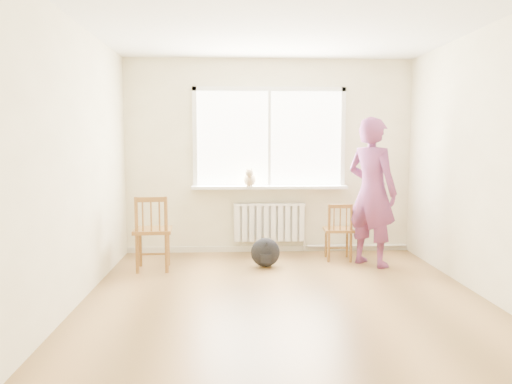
{
  "coord_description": "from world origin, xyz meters",
  "views": [
    {
      "loc": [
        -0.51,
        -4.73,
        1.56
      ],
      "look_at": [
        -0.23,
        1.2,
        0.96
      ],
      "focal_mm": 35.0,
      "sensor_mm": 36.0,
      "label": 1
    }
  ],
  "objects": [
    {
      "name": "person",
      "position": [
        1.23,
        1.4,
        0.93
      ],
      "size": [
        0.78,
        0.81,
        1.86
      ],
      "primitive_type": "imported",
      "rotation": [
        0.0,
        0.0,
        2.27
      ],
      "color": "#B93D3F",
      "rests_on": "floor"
    },
    {
      "name": "heating_pipe",
      "position": [
        1.25,
        2.19,
        0.08
      ],
      "size": [
        1.4,
        0.04,
        0.04
      ],
      "primitive_type": "cylinder",
      "rotation": [
        0.0,
        1.57,
        0.0
      ],
      "color": "silver",
      "rests_on": "back_wall"
    },
    {
      "name": "window",
      "position": [
        0.0,
        2.22,
        1.66
      ],
      "size": [
        2.12,
        0.05,
        1.42
      ],
      "color": "white",
      "rests_on": "back_wall"
    },
    {
      "name": "windowsill",
      "position": [
        0.0,
        2.14,
        0.93
      ],
      "size": [
        2.15,
        0.22,
        0.04
      ],
      "primitive_type": "cube",
      "color": "white",
      "rests_on": "back_wall"
    },
    {
      "name": "ceiling",
      "position": [
        0.0,
        0.0,
        2.7
      ],
      "size": [
        4.5,
        4.5,
        0.0
      ],
      "primitive_type": "plane",
      "rotation": [
        3.14,
        0.0,
        0.0
      ],
      "color": "white",
      "rests_on": "back_wall"
    },
    {
      "name": "backpack",
      "position": [
        -0.11,
        1.37,
        0.18
      ],
      "size": [
        0.37,
        0.28,
        0.36
      ],
      "primitive_type": "ellipsoid",
      "rotation": [
        0.0,
        0.0,
        -0.03
      ],
      "color": "black",
      "rests_on": "floor"
    },
    {
      "name": "floor",
      "position": [
        0.0,
        0.0,
        0.0
      ],
      "size": [
        4.5,
        4.5,
        0.0
      ],
      "primitive_type": "plane",
      "color": "#A37643",
      "rests_on": "ground"
    },
    {
      "name": "cat",
      "position": [
        -0.28,
        2.05,
        1.06
      ],
      "size": [
        0.19,
        0.39,
        0.26
      ],
      "rotation": [
        0.0,
        0.0,
        -0.08
      ],
      "color": "beige",
      "rests_on": "windowsill"
    },
    {
      "name": "baseboard",
      "position": [
        0.0,
        2.23,
        0.04
      ],
      "size": [
        4.0,
        0.03,
        0.08
      ],
      "primitive_type": "cube",
      "color": "beige",
      "rests_on": "ground"
    },
    {
      "name": "radiator",
      "position": [
        0.0,
        2.16,
        0.44
      ],
      "size": [
        1.0,
        0.12,
        0.55
      ],
      "color": "white",
      "rests_on": "back_wall"
    },
    {
      "name": "back_wall",
      "position": [
        0.0,
        2.25,
        1.35
      ],
      "size": [
        4.0,
        0.01,
        2.7
      ],
      "primitive_type": "cube",
      "color": "#F1E8C1",
      "rests_on": "ground"
    },
    {
      "name": "chair_left",
      "position": [
        -1.48,
        1.25,
        0.46
      ],
      "size": [
        0.48,
        0.46,
        0.91
      ],
      "rotation": [
        0.0,
        0.0,
        3.21
      ],
      "color": "olive",
      "rests_on": "floor"
    },
    {
      "name": "chair_right",
      "position": [
        0.88,
        1.66,
        0.38
      ],
      "size": [
        0.4,
        0.38,
        0.76
      ],
      "rotation": [
        0.0,
        0.0,
        3.08
      ],
      "color": "olive",
      "rests_on": "floor"
    }
  ]
}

